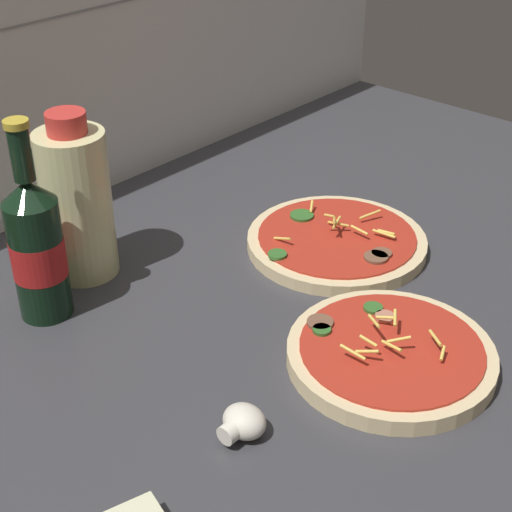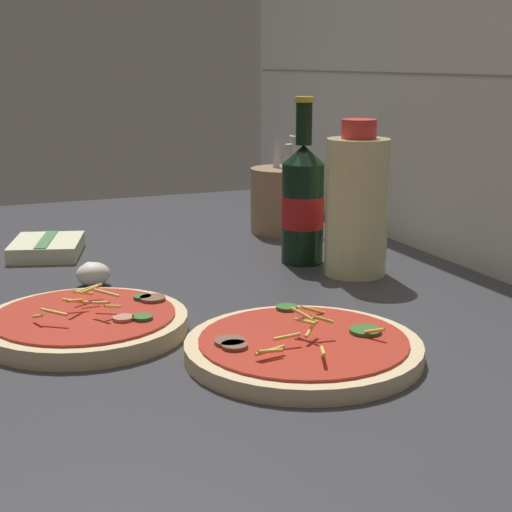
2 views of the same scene
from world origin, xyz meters
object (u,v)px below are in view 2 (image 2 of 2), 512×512
pizza_far (303,348)px  utensil_crock (282,199)px  beer_bottle (303,202)px  mushroom_left (93,274)px  oil_bottle (357,204)px  pizza_near (85,323)px  dish_towel (47,247)px

pizza_far → utensil_crock: (-56.21, 22.80, 4.84)cm
beer_bottle → mushroom_left: size_ratio=5.11×
oil_bottle → mushroom_left: oil_bottle is taller
pizza_near → beer_bottle: bearing=118.4°
pizza_far → utensil_crock: bearing=157.9°
pizza_far → oil_bottle: 34.87cm
pizza_near → oil_bottle: 42.40cm
pizza_far → oil_bottle: oil_bottle is taller
dish_towel → pizza_far: bearing=18.5°
mushroom_left → dish_towel: 19.99cm
pizza_near → utensil_crock: size_ratio=1.36×
mushroom_left → beer_bottle: bearing=91.0°
dish_towel → utensil_crock: bearing=92.5°
oil_bottle → beer_bottle: bearing=-155.2°
utensil_crock → dish_towel: utensil_crock is taller
pizza_near → oil_bottle: oil_bottle is taller
pizza_far → mushroom_left: (-34.70, -14.75, 0.61)cm
pizza_near → pizza_far: (15.78, 19.23, -0.14)cm
beer_bottle → utensil_crock: size_ratio=1.46×
oil_bottle → dish_towel: 48.75cm
pizza_far → pizza_near: bearing=-129.4°
pizza_near → dish_towel: 38.63cm
dish_towel → mushroom_left: bearing=9.8°
beer_bottle → dish_towel: 40.58cm
pizza_far → beer_bottle: 39.89cm
beer_bottle → oil_bottle: 9.74cm
utensil_crock → dish_towel: size_ratio=1.10×
utensil_crock → pizza_near: bearing=-46.1°
oil_bottle → utensil_crock: 30.10cm
beer_bottle → mushroom_left: beer_bottle is taller
pizza_near → beer_bottle: size_ratio=0.93×
pizza_near → utensil_crock: bearing=133.9°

